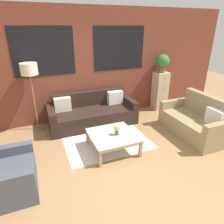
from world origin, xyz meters
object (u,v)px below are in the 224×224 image
settee_vintage (195,122)px  floor_lamp (30,73)px  coffee_table (113,137)px  potted_plant (163,62)px  flower_vase (117,129)px  couch_dark (92,113)px  armchair_corner (4,177)px  drawer_cabinet (160,91)px

settee_vintage → floor_lamp: 3.89m
floor_lamp → coffee_table: bearing=-48.5°
settee_vintage → potted_plant: size_ratio=3.11×
coffee_table → flower_vase: flower_vase is taller
settee_vintage → flower_vase: settee_vintage is taller
coffee_table → couch_dark: bearing=91.1°
armchair_corner → flower_vase: size_ratio=4.50×
armchair_corner → drawer_cabinet: 4.54m
couch_dark → armchair_corner: bearing=-137.2°
armchair_corner → floor_lamp: floor_lamp is taller
settee_vintage → potted_plant: bearing=84.9°
drawer_cabinet → flower_vase: size_ratio=5.49×
coffee_table → drawer_cabinet: (2.16, 1.56, 0.25)m
couch_dark → drawer_cabinet: 2.21m
couch_dark → coffee_table: 1.33m
coffee_table → settee_vintage: bearing=-2.9°
coffee_table → potted_plant: size_ratio=1.80×
floor_lamp → potted_plant: potted_plant is taller
settee_vintage → flower_vase: (-1.94, 0.06, 0.17)m
settee_vintage → coffee_table: size_ratio=1.73×
armchair_corner → potted_plant: 4.67m
couch_dark → drawer_cabinet: size_ratio=1.96×
settee_vintage → floor_lamp: size_ratio=0.96×
potted_plant → armchair_corner: bearing=-154.0°
floor_lamp → flower_vase: size_ratio=7.93×
couch_dark → settee_vintage: size_ratio=1.41×
couch_dark → settee_vintage: bearing=-35.2°
potted_plant → couch_dark: bearing=-173.9°
armchair_corner → coffee_table: (1.92, 0.42, 0.03)m
coffee_table → flower_vase: (0.07, -0.04, 0.17)m
couch_dark → flower_vase: size_ratio=10.75×
coffee_table → floor_lamp: bearing=131.5°
potted_plant → floor_lamp: bearing=-179.5°
coffee_table → potted_plant: 2.88m
armchair_corner → potted_plant: (4.08, 1.98, 1.12)m
settee_vintage → potted_plant: 2.00m
drawer_cabinet → floor_lamp: bearing=-179.5°
coffee_table → floor_lamp: 2.31m
couch_dark → potted_plant: bearing=6.1°
couch_dark → settee_vintage: settee_vintage is taller
potted_plant → coffee_table: bearing=-144.1°
couch_dark → armchair_corner: 2.58m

